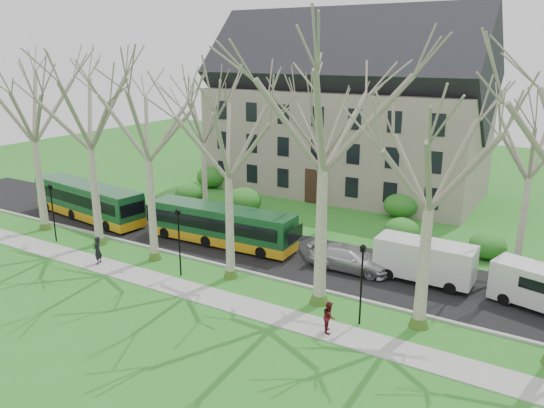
{
  "coord_description": "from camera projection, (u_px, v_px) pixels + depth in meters",
  "views": [
    {
      "loc": [
        14.82,
        -24.45,
        13.64
      ],
      "look_at": [
        -1.7,
        3.0,
        4.33
      ],
      "focal_mm": 35.0,
      "sensor_mm": 36.0,
      "label": 1
    }
  ],
  "objects": [
    {
      "name": "lamp_row",
      "position": [
        261.0,
        255.0,
        29.72
      ],
      "size": [
        36.22,
        0.22,
        4.3
      ],
      "color": "black",
      "rests_on": "ground"
    },
    {
      "name": "pedestrian_b",
      "position": [
        329.0,
        317.0,
        26.41
      ],
      "size": [
        0.9,
        0.97,
        1.61
      ],
      "primitive_type": "imported",
      "rotation": [
        0.0,
        0.0,
        2.05
      ],
      "color": "#561318",
      "rests_on": "sidewalk"
    },
    {
      "name": "hedges",
      "position": [
        309.0,
        206.0,
        44.81
      ],
      "size": [
        30.6,
        8.6,
        2.0
      ],
      "color": "#185619",
      "rests_on": "ground"
    },
    {
      "name": "van_a",
      "position": [
        424.0,
        262.0,
        32.09
      ],
      "size": [
        5.85,
        2.22,
        2.54
      ],
      "primitive_type": null,
      "rotation": [
        0.0,
        0.0,
        -0.02
      ],
      "color": "silver",
      "rests_on": "road"
    },
    {
      "name": "sidewalk",
      "position": [
        247.0,
        307.0,
        29.19
      ],
      "size": [
        70.0,
        2.0,
        0.06
      ],
      "primitive_type": "cube",
      "color": "gray",
      "rests_on": "ground"
    },
    {
      "name": "tree_row_verge",
      "position": [
        273.0,
        174.0,
        29.55
      ],
      "size": [
        49.0,
        7.0,
        14.0
      ],
      "color": "gray",
      "rests_on": "ground"
    },
    {
      "name": "sedan",
      "position": [
        350.0,
        258.0,
        33.89
      ],
      "size": [
        5.42,
        2.32,
        1.56
      ],
      "primitive_type": "imported",
      "rotation": [
        0.0,
        0.0,
        1.6
      ],
      "color": "#BCBDC2",
      "rests_on": "road"
    },
    {
      "name": "bus_follow",
      "position": [
        221.0,
        225.0,
        38.3
      ],
      "size": [
        11.47,
        2.83,
        2.85
      ],
      "primitive_type": null,
      "rotation": [
        0.0,
        0.0,
        0.04
      ],
      "color": "#134522",
      "rests_on": "road"
    },
    {
      "name": "curb",
      "position": [
        283.0,
        280.0,
        32.47
      ],
      "size": [
        80.0,
        0.25,
        0.14
      ],
      "primitive_type": "cube",
      "color": "#A5A39E",
      "rests_on": "ground"
    },
    {
      "name": "bus_lead",
      "position": [
        88.0,
        201.0,
        44.25
      ],
      "size": [
        12.27,
        4.03,
        3.01
      ],
      "primitive_type": null,
      "rotation": [
        0.0,
        0.0,
        -0.13
      ],
      "color": "#134522",
      "rests_on": "road"
    },
    {
      "name": "pedestrian_a",
      "position": [
        98.0,
        250.0,
        34.83
      ],
      "size": [
        0.66,
        0.8,
        1.87
      ],
      "primitive_type": "imported",
      "rotation": [
        0.0,
        0.0,
        -1.21
      ],
      "color": "black",
      "rests_on": "sidewalk"
    },
    {
      "name": "ground",
      "position": [
        270.0,
        291.0,
        31.26
      ],
      "size": [
        120.0,
        120.0,
        0.0
      ],
      "primitive_type": "plane",
      "color": "#277922",
      "rests_on": "ground"
    },
    {
      "name": "road",
      "position": [
        313.0,
        260.0,
        35.78
      ],
      "size": [
        80.0,
        8.0,
        0.06
      ],
      "primitive_type": "cube",
      "color": "black",
      "rests_on": "ground"
    },
    {
      "name": "tree_row_far",
      "position": [
        332.0,
        157.0,
        39.3
      ],
      "size": [
        33.0,
        7.0,
        12.0
      ],
      "color": "gray",
      "rests_on": "ground"
    },
    {
      "name": "building",
      "position": [
        345.0,
        110.0,
        51.73
      ],
      "size": [
        26.5,
        12.2,
        16.0
      ],
      "color": "gray",
      "rests_on": "ground"
    }
  ]
}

